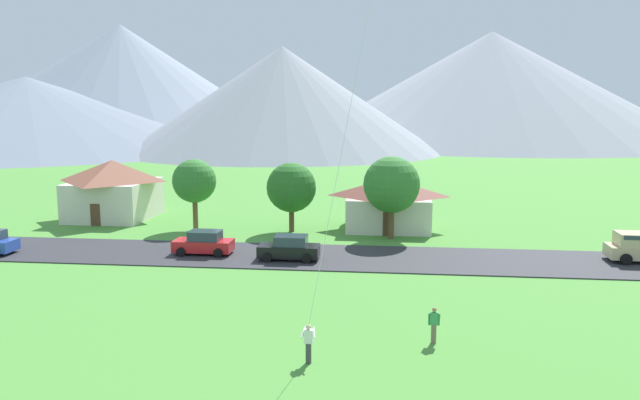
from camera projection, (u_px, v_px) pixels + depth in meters
road_strip at (322, 257)px, 41.99m from camera, size 160.00×7.35×0.08m
mountain_west_ridge at (28, 113)px, 153.37m from camera, size 113.26×113.26×18.37m
mountain_central_ridge at (490, 87)px, 179.86m from camera, size 119.02×119.02×32.99m
mountain_far_west_ridge at (283, 100)px, 140.05m from camera, size 74.88×74.88×24.64m
mountain_far_east_ridge at (123, 83)px, 186.12m from camera, size 111.57×111.57×35.93m
house_leftmost at (113, 188)px, 56.46m from camera, size 7.60×8.21×5.57m
house_left_center at (388, 203)px, 51.67m from camera, size 7.66×6.70×4.43m
tree_near_left at (291, 188)px, 50.14m from camera, size 4.20×4.20×5.91m
tree_left_of_center at (194, 181)px, 51.00m from camera, size 3.76×3.76×6.13m
tree_center at (392, 185)px, 47.23m from camera, size 4.51×4.51×6.68m
parked_car_black_west_end at (289, 248)px, 41.04m from camera, size 4.20×2.08×1.68m
parked_car_red_mid_west at (204, 243)px, 42.63m from camera, size 4.21×2.11×1.68m
watcher_person at (434, 324)px, 26.58m from camera, size 0.56×0.24×1.68m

